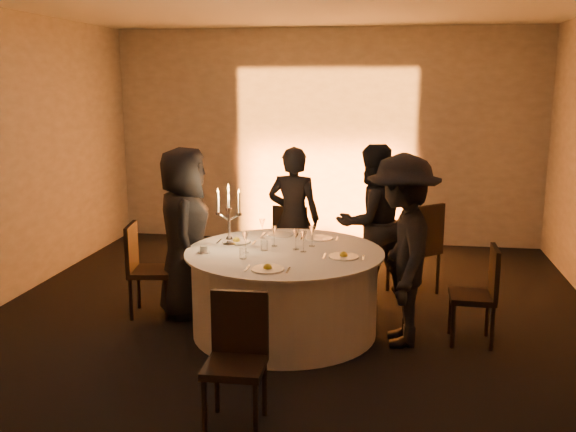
% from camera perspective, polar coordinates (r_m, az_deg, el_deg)
% --- Properties ---
extents(floor, '(7.00, 7.00, 0.00)m').
position_cam_1_polar(floor, '(6.04, -0.31, -10.18)').
color(floor, black).
rests_on(floor, ground).
extents(wall_back, '(7.00, 0.00, 7.00)m').
position_cam_1_polar(wall_back, '(9.10, 3.37, 7.01)').
color(wall_back, '#A09B94').
rests_on(wall_back, floor).
extents(wall_front, '(7.00, 0.00, 7.00)m').
position_cam_1_polar(wall_front, '(2.35, -14.77, -7.61)').
color(wall_front, '#A09B94').
rests_on(wall_front, floor).
extents(uplighter_fixture, '(0.25, 0.12, 0.10)m').
position_cam_1_polar(uplighter_fixture, '(9.05, 3.06, -2.34)').
color(uplighter_fixture, black).
rests_on(uplighter_fixture, floor).
extents(banquet_table, '(1.80, 1.80, 0.77)m').
position_cam_1_polar(banquet_table, '(5.91, -0.31, -6.73)').
color(banquet_table, black).
rests_on(banquet_table, floor).
extents(chair_left, '(0.46, 0.46, 0.92)m').
position_cam_1_polar(chair_left, '(6.45, -12.75, -4.20)').
color(chair_left, black).
rests_on(chair_left, floor).
extents(chair_back_left, '(0.43, 0.43, 0.90)m').
position_cam_1_polar(chair_back_left, '(7.32, 0.37, -2.04)').
color(chair_back_left, black).
rests_on(chair_back_left, floor).
extents(chair_back_right, '(0.62, 0.62, 1.01)m').
position_cam_1_polar(chair_back_right, '(7.00, 11.61, -2.43)').
color(chair_back_right, black).
rests_on(chair_back_right, floor).
extents(chair_right, '(0.39, 0.39, 0.87)m').
position_cam_1_polar(chair_right, '(5.87, 16.77, -6.30)').
color(chair_right, black).
rests_on(chair_right, floor).
extents(chair_front, '(0.40, 0.40, 0.89)m').
position_cam_1_polar(chair_front, '(4.39, -4.56, -11.94)').
color(chair_front, black).
rests_on(chair_front, floor).
extents(guest_left, '(0.73, 0.93, 1.66)m').
position_cam_1_polar(guest_left, '(6.30, -9.16, -1.46)').
color(guest_left, black).
rests_on(guest_left, floor).
extents(guest_back_left, '(0.61, 0.43, 1.59)m').
position_cam_1_polar(guest_back_left, '(7.04, 0.51, -0.22)').
color(guest_back_left, black).
rests_on(guest_back_left, floor).
extents(guest_back_right, '(1.01, 0.97, 1.64)m').
position_cam_1_polar(guest_back_right, '(6.76, 7.40, -0.59)').
color(guest_back_right, black).
rests_on(guest_back_right, floor).
extents(guest_right, '(0.71, 1.13, 1.68)m').
position_cam_1_polar(guest_right, '(5.62, 10.08, -3.04)').
color(guest_right, black).
rests_on(guest_right, floor).
extents(plate_left, '(0.36, 0.27, 0.08)m').
position_cam_1_polar(plate_left, '(6.11, -4.61, -2.21)').
color(plate_left, white).
rests_on(plate_left, banquet_table).
extents(plate_back_left, '(0.36, 0.25, 0.01)m').
position_cam_1_polar(plate_back_left, '(6.37, -0.71, -1.67)').
color(plate_back_left, white).
rests_on(plate_back_left, banquet_table).
extents(plate_back_right, '(0.35, 0.26, 0.01)m').
position_cam_1_polar(plate_back_right, '(6.24, 2.81, -1.98)').
color(plate_back_right, white).
rests_on(plate_back_right, banquet_table).
extents(plate_right, '(0.36, 0.26, 0.08)m').
position_cam_1_polar(plate_right, '(5.60, 4.97, -3.52)').
color(plate_right, white).
rests_on(plate_right, banquet_table).
extents(plate_front, '(0.36, 0.27, 0.08)m').
position_cam_1_polar(plate_front, '(5.22, -1.83, -4.63)').
color(plate_front, white).
rests_on(plate_front, banquet_table).
extents(coffee_cup, '(0.11, 0.11, 0.07)m').
position_cam_1_polar(coffee_cup, '(5.77, -7.49, -2.97)').
color(coffee_cup, white).
rests_on(coffee_cup, banquet_table).
extents(candelabra, '(0.25, 0.12, 0.59)m').
position_cam_1_polar(candelabra, '(5.95, -5.27, -0.74)').
color(candelabra, white).
rests_on(candelabra, banquet_table).
extents(wine_glass_a, '(0.07, 0.07, 0.19)m').
position_cam_1_polar(wine_glass_a, '(5.92, -1.23, -1.42)').
color(wine_glass_a, silver).
rests_on(wine_glass_a, banquet_table).
extents(wine_glass_b, '(0.07, 0.07, 0.19)m').
position_cam_1_polar(wine_glass_b, '(5.70, -3.82, -1.96)').
color(wine_glass_b, silver).
rests_on(wine_glass_b, banquet_table).
extents(wine_glass_c, '(0.07, 0.07, 0.19)m').
position_cam_1_polar(wine_glass_c, '(6.24, -2.31, -0.74)').
color(wine_glass_c, silver).
rests_on(wine_glass_c, banquet_table).
extents(wine_glass_d, '(0.07, 0.07, 0.19)m').
position_cam_1_polar(wine_glass_d, '(5.81, 0.70, -1.68)').
color(wine_glass_d, silver).
rests_on(wine_glass_d, banquet_table).
extents(wine_glass_e, '(0.07, 0.07, 0.19)m').
position_cam_1_polar(wine_glass_e, '(5.92, 2.16, -1.43)').
color(wine_glass_e, silver).
rests_on(wine_glass_e, banquet_table).
extents(wine_glass_f, '(0.07, 0.07, 0.19)m').
position_cam_1_polar(wine_glass_f, '(5.72, 1.38, -1.89)').
color(wine_glass_f, silver).
rests_on(wine_glass_f, banquet_table).
extents(tumbler_a, '(0.07, 0.07, 0.09)m').
position_cam_1_polar(tumbler_a, '(5.80, -2.12, -2.64)').
color(tumbler_a, silver).
rests_on(tumbler_a, banquet_table).
extents(tumbler_b, '(0.07, 0.07, 0.09)m').
position_cam_1_polar(tumbler_b, '(5.54, -4.01, -3.36)').
color(tumbler_b, silver).
rests_on(tumbler_b, banquet_table).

